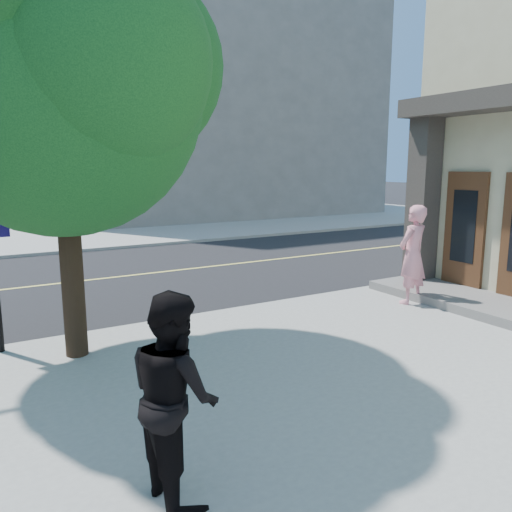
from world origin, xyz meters
TOP-DOWN VIEW (x-y plane):
  - sidewalk_ne at (13.50, 21.50)m, footprint 29.00×25.00m
  - filler_ne at (14.00, 22.00)m, footprint 18.00×16.00m
  - man_on_phone at (8.28, -1.56)m, footprint 0.83×0.62m
  - pedestrian at (1.78, -4.86)m, footprint 0.72×0.91m
  - street_tree at (1.79, -1.03)m, footprint 5.00×4.55m

SIDE VIEW (x-z plane):
  - sidewalk_ne at x=13.50m, z-range 0.00..0.12m
  - pedestrian at x=1.78m, z-range 0.12..1.94m
  - man_on_phone at x=8.28m, z-range 0.12..2.17m
  - street_tree at x=1.79m, z-range 1.09..7.73m
  - filler_ne at x=14.00m, z-range 0.12..14.12m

